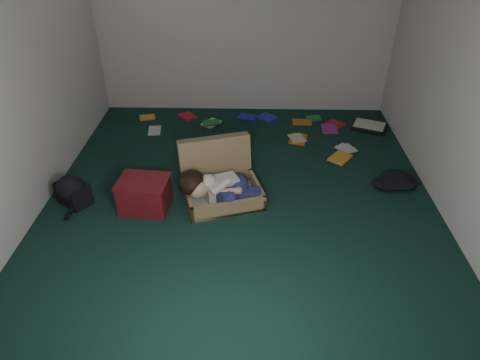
{
  "coord_description": "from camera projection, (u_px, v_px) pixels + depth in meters",
  "views": [
    {
      "loc": [
        0.09,
        -3.57,
        2.66
      ],
      "look_at": [
        0.0,
        -0.15,
        0.35
      ],
      "focal_mm": 32.0,
      "sensor_mm": 36.0,
      "label": 1
    }
  ],
  "objects": [
    {
      "name": "clothing_pile",
      "position": [
        397.0,
        179.0,
        4.64
      ],
      "size": [
        0.56,
        0.5,
        0.15
      ],
      "primitive_type": null,
      "rotation": [
        0.0,
        0.0,
        0.33
      ],
      "color": "black",
      "rests_on": "floor"
    },
    {
      "name": "book_scatter",
      "position": [
        266.0,
        127.0,
        5.79
      ],
      "size": [
        2.86,
        1.36,
        0.02
      ],
      "color": "gold",
      "rests_on": "floor"
    },
    {
      "name": "person",
      "position": [
        219.0,
        187.0,
        4.27
      ],
      "size": [
        0.85,
        0.43,
        0.35
      ],
      "rotation": [
        0.0,
        0.0,
        0.29
      ],
      "color": "silver",
      "rests_on": "suitcase"
    },
    {
      "name": "wall_front",
      "position": [
        228.0,
        269.0,
        1.86
      ],
      "size": [
        4.5,
        0.0,
        4.5
      ],
      "primitive_type": "plane",
      "rotation": [
        -1.57,
        0.0,
        0.0
      ],
      "color": "silver",
      "rests_on": "ground"
    },
    {
      "name": "paper_tray",
      "position": [
        369.0,
        126.0,
        5.77
      ],
      "size": [
        0.53,
        0.47,
        0.06
      ],
      "rotation": [
        0.0,
        0.0,
        -0.39
      ],
      "color": "black",
      "rests_on": "floor"
    },
    {
      "name": "floor",
      "position": [
        240.0,
        200.0,
        4.45
      ],
      "size": [
        4.5,
        4.5,
        0.0
      ],
      "primitive_type": "plane",
      "color": "black",
      "rests_on": "ground"
    },
    {
      "name": "wall_back",
      "position": [
        245.0,
        17.0,
        5.58
      ],
      "size": [
        4.5,
        0.0,
        4.5
      ],
      "primitive_type": "plane",
      "rotation": [
        1.57,
        0.0,
        0.0
      ],
      "color": "silver",
      "rests_on": "ground"
    },
    {
      "name": "wall_right",
      "position": [
        472.0,
        82.0,
        3.68
      ],
      "size": [
        0.0,
        4.5,
        4.5
      ],
      "primitive_type": "plane",
      "rotation": [
        1.57,
        0.0,
        -1.57
      ],
      "color": "silver",
      "rests_on": "ground"
    },
    {
      "name": "wall_left",
      "position": [
        14.0,
        78.0,
        3.76
      ],
      "size": [
        0.0,
        4.5,
        4.5
      ],
      "primitive_type": "plane",
      "rotation": [
        1.57,
        0.0,
        1.57
      ],
      "color": "silver",
      "rests_on": "ground"
    },
    {
      "name": "backpack",
      "position": [
        73.0,
        192.0,
        4.34
      ],
      "size": [
        0.53,
        0.5,
        0.25
      ],
      "primitive_type": null,
      "rotation": [
        0.0,
        0.0,
        -0.6
      ],
      "color": "black",
      "rests_on": "floor"
    },
    {
      "name": "maroon_bin",
      "position": [
        145.0,
        194.0,
        4.24
      ],
      "size": [
        0.52,
        0.42,
        0.33
      ],
      "rotation": [
        0.0,
        0.0,
        -0.09
      ],
      "color": "maroon",
      "rests_on": "floor"
    },
    {
      "name": "suitcase",
      "position": [
        220.0,
        180.0,
        4.46
      ],
      "size": [
        0.94,
        0.93,
        0.56
      ],
      "rotation": [
        0.0,
        0.0,
        0.29
      ],
      "color": "#957A52",
      "rests_on": "floor"
    }
  ]
}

